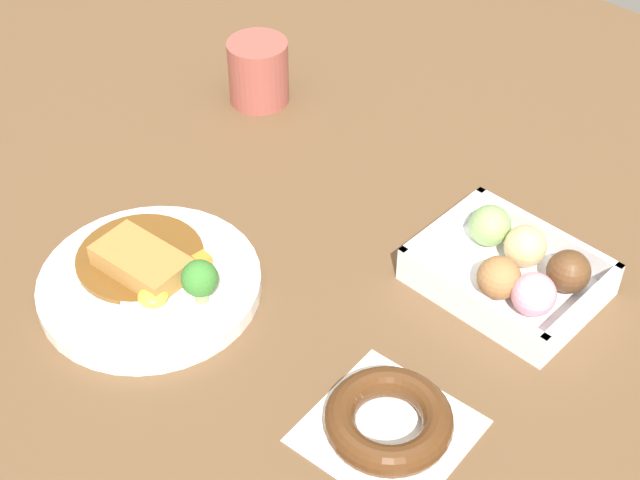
{
  "coord_description": "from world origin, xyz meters",
  "views": [
    {
      "loc": [
        -0.52,
        0.46,
        0.71
      ],
      "look_at": [
        -0.01,
        -0.08,
        0.03
      ],
      "focal_mm": 53.51,
      "sensor_mm": 36.0,
      "label": 1
    }
  ],
  "objects_px": {
    "curry_plate": "(151,280)",
    "coffee_mug": "(258,72)",
    "chocolate_ring_donut": "(389,421)",
    "donut_box": "(515,270)"
  },
  "relations": [
    {
      "from": "curry_plate",
      "to": "coffee_mug",
      "type": "height_order",
      "value": "coffee_mug"
    },
    {
      "from": "curry_plate",
      "to": "chocolate_ring_donut",
      "type": "xyz_separation_m",
      "value": [
        -0.3,
        -0.03,
        0.0
      ]
    },
    {
      "from": "chocolate_ring_donut",
      "to": "coffee_mug",
      "type": "bearing_deg",
      "value": -31.45
    },
    {
      "from": "curry_plate",
      "to": "coffee_mug",
      "type": "distance_m",
      "value": 0.37
    },
    {
      "from": "donut_box",
      "to": "coffee_mug",
      "type": "xyz_separation_m",
      "value": [
        0.44,
        -0.06,
        0.02
      ]
    },
    {
      "from": "donut_box",
      "to": "chocolate_ring_donut",
      "type": "height_order",
      "value": "donut_box"
    },
    {
      "from": "donut_box",
      "to": "chocolate_ring_donut",
      "type": "distance_m",
      "value": 0.23
    },
    {
      "from": "chocolate_ring_donut",
      "to": "coffee_mug",
      "type": "height_order",
      "value": "coffee_mug"
    },
    {
      "from": "curry_plate",
      "to": "donut_box",
      "type": "xyz_separation_m",
      "value": [
        -0.27,
        -0.27,
        0.01
      ]
    },
    {
      "from": "coffee_mug",
      "to": "curry_plate",
      "type": "bearing_deg",
      "value": 118.64
    }
  ]
}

